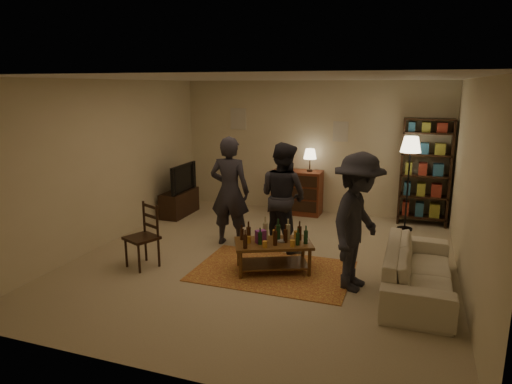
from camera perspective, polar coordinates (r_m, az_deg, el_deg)
The scene contains 13 objects.
floor at distance 7.05m, azimuth 1.10°, elevation -8.48°, with size 6.00×6.00×0.00m, color #C6B793.
room_shell at distance 9.62m, azimuth 3.12°, elevation 8.47°, with size 6.00×6.00×6.00m.
rug at distance 6.65m, azimuth 2.14°, elevation -9.82°, with size 2.20×1.50×0.01m, color maroon.
coffee_table at distance 6.51m, azimuth 2.14°, elevation -6.62°, with size 1.22×0.98×0.78m.
dining_chair at distance 6.86m, azimuth -13.72°, elevation -5.03°, with size 0.54×0.54×0.95m.
tv_stand at distance 9.46m, azimuth -9.55°, elevation -0.55°, with size 0.40×1.00×1.06m.
dresser at distance 9.45m, azimuth 5.21°, elevation 0.13°, with size 1.00×0.50×1.36m.
bookshelf at distance 9.13m, azimuth 20.38°, elevation 2.47°, with size 0.90×0.34×2.02m.
floor_lamp at distance 8.59m, azimuth 18.74°, elevation 4.86°, with size 0.36×0.36×1.72m.
sofa at distance 6.26m, azimuth 19.62°, elevation -9.18°, with size 2.08×0.81×0.61m, color beige.
person_left at distance 7.49m, azimuth -3.31°, elevation 0.08°, with size 0.66×0.43×1.81m, color #27262D.
person_right at distance 7.31m, azimuth 3.39°, elevation -0.55°, with size 0.84×0.66×1.74m, color #23232A.
person_by_sofa at distance 5.97m, azimuth 12.57°, elevation -3.70°, with size 1.16×0.67×1.80m, color #25252C.
Camera 1 is at (2.06, -6.22, 2.60)m, focal length 32.00 mm.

